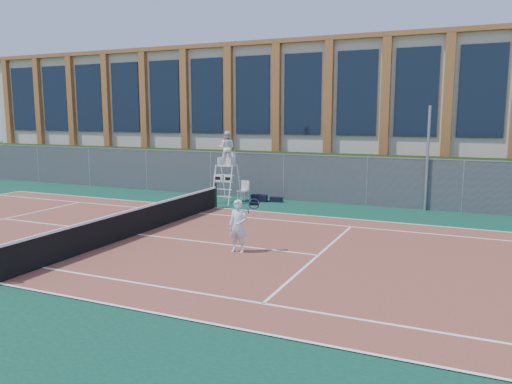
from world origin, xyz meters
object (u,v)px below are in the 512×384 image
at_px(plastic_chair, 244,189).
at_px(tennis_player, 238,226).
at_px(steel_pole, 427,159).
at_px(umpire_chair, 227,150).

distance_m(plastic_chair, tennis_player, 9.31).
bearing_deg(plastic_chair, steel_pole, 5.87).
xyz_separation_m(steel_pole, umpire_chair, (-8.70, -1.65, 0.23)).
xyz_separation_m(steel_pole, tennis_player, (-4.41, -9.34, -1.41)).
bearing_deg(tennis_player, steel_pole, 64.73).
bearing_deg(steel_pole, umpire_chair, -169.23).
bearing_deg(steel_pole, tennis_player, -115.27).
height_order(plastic_chair, tennis_player, tennis_player).
distance_m(umpire_chair, plastic_chair, 2.12).
height_order(steel_pole, plastic_chair, steel_pole).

